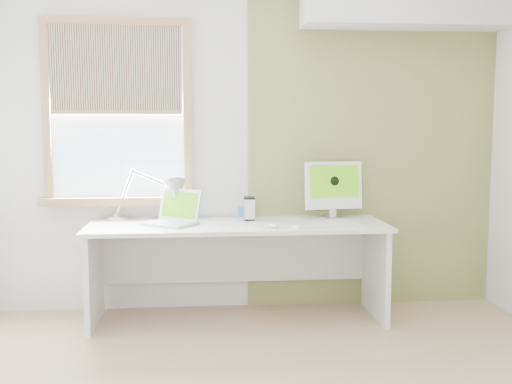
{
  "coord_description": "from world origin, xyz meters",
  "views": [
    {
      "loc": [
        -0.38,
        -3.07,
        1.46
      ],
      "look_at": [
        0.0,
        1.05,
        1.0
      ],
      "focal_mm": 42.98,
      "sensor_mm": 36.0,
      "label": 1
    }
  ],
  "objects": [
    {
      "name": "keyboard",
      "position": [
        0.49,
        1.17,
        0.74
      ],
      "size": [
        0.44,
        0.18,
        0.02
      ],
      "color": "white",
      "rests_on": "desk"
    },
    {
      "name": "laptop",
      "position": [
        -0.57,
        1.41,
        0.79
      ],
      "size": [
        0.46,
        0.44,
        0.25
      ],
      "color": "silver",
      "rests_on": "desk"
    },
    {
      "name": "imac",
      "position": [
        0.65,
        1.57,
        0.98
      ],
      "size": [
        0.46,
        0.17,
        0.44
      ],
      "color": "silver",
      "rests_on": "desk"
    },
    {
      "name": "window",
      "position": [
        -1.0,
        1.71,
        1.54
      ],
      "size": [
        1.2,
        0.14,
        1.42
      ],
      "color": "#A4784C",
      "rests_on": "room"
    },
    {
      "name": "external_drive",
      "position": [
        -0.0,
        1.56,
        0.82
      ],
      "size": [
        0.09,
        0.14,
        0.17
      ],
      "color": "silver",
      "rests_on": "desk"
    },
    {
      "name": "room",
      "position": [
        0.0,
        0.0,
        1.3
      ],
      "size": [
        4.04,
        3.54,
        2.64
      ],
      "color": "tan",
      "rests_on": "ground"
    },
    {
      "name": "desk_lamp",
      "position": [
        -0.65,
        1.56,
        0.94
      ],
      "size": [
        0.67,
        0.37,
        0.39
      ],
      "color": "silver",
      "rests_on": "desk"
    },
    {
      "name": "accent_wall",
      "position": [
        1.0,
        1.74,
        1.3
      ],
      "size": [
        2.0,
        0.02,
        2.6
      ],
      "primitive_type": "cube",
      "color": "olive",
      "rests_on": "room"
    },
    {
      "name": "phone_dock",
      "position": [
        -0.07,
        1.49,
        0.76
      ],
      "size": [
        0.07,
        0.07,
        0.12
      ],
      "color": "silver",
      "rests_on": "desk"
    },
    {
      "name": "desk",
      "position": [
        -0.11,
        1.44,
        0.53
      ],
      "size": [
        2.2,
        0.7,
        0.73
      ],
      "color": "silver",
      "rests_on": "room"
    },
    {
      "name": "mouse",
      "position": [
        0.14,
        1.18,
        0.75
      ],
      "size": [
        0.09,
        0.12,
        0.03
      ],
      "primitive_type": "ellipsoid",
      "rotation": [
        0.0,
        0.0,
        0.32
      ],
      "color": "white",
      "rests_on": "desk"
    }
  ]
}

